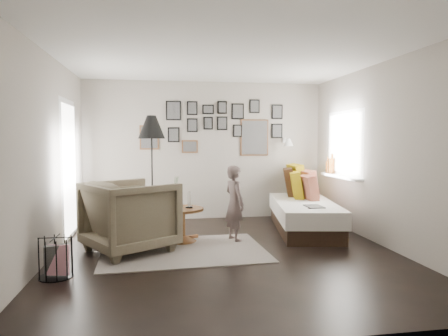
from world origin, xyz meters
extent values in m
plane|color=black|center=(0.00, 0.00, 0.00)|extent=(4.80, 4.80, 0.00)
plane|color=#A1998D|center=(0.00, 2.40, 1.30)|extent=(4.50, 0.00, 4.50)
plane|color=#A1998D|center=(0.00, -2.40, 1.30)|extent=(4.50, 0.00, 4.50)
plane|color=#A1998D|center=(-2.25, 0.00, 1.30)|extent=(0.00, 4.80, 4.80)
plane|color=#A1998D|center=(2.25, 0.00, 1.30)|extent=(0.00, 4.80, 4.80)
plane|color=white|center=(0.00, 0.00, 2.60)|extent=(4.80, 4.80, 0.00)
plane|color=white|center=(-2.23, 1.20, 1.05)|extent=(0.00, 2.14, 2.14)
plane|color=white|center=(-2.23, 1.20, 1.05)|extent=(0.00, 1.88, 1.88)
plane|color=white|center=(-2.23, 1.20, 1.05)|extent=(0.00, 1.93, 1.93)
plane|color=white|center=(2.23, 1.20, 1.45)|extent=(0.00, 1.30, 1.30)
plane|color=white|center=(2.23, 1.20, 1.45)|extent=(0.00, 1.14, 1.14)
cube|color=white|center=(2.17, 1.20, 0.88)|extent=(0.15, 1.32, 0.04)
cylinder|color=#8C4C14|center=(2.17, 1.55, 1.04)|extent=(0.10, 0.10, 0.28)
cylinder|color=#8C4C14|center=(2.17, 1.72, 1.01)|extent=(0.08, 0.08, 0.22)
cube|color=brown|center=(-1.05, 2.38, 1.55)|extent=(0.35, 0.03, 0.45)
cube|color=black|center=(-1.05, 2.37, 1.55)|extent=(0.30, 0.01, 0.40)
cube|color=black|center=(-0.60, 2.38, 2.05)|extent=(0.28, 0.03, 0.36)
cube|color=black|center=(-0.60, 2.37, 2.05)|extent=(0.23, 0.01, 0.31)
cube|color=black|center=(-0.60, 2.38, 1.60)|extent=(0.22, 0.03, 0.28)
cube|color=black|center=(-0.60, 2.37, 1.60)|extent=(0.17, 0.01, 0.23)
cube|color=black|center=(-0.25, 2.38, 2.10)|extent=(0.20, 0.03, 0.26)
cube|color=black|center=(-0.25, 2.37, 2.10)|extent=(0.15, 0.01, 0.21)
cube|color=black|center=(-0.25, 2.38, 1.78)|extent=(0.20, 0.03, 0.26)
cube|color=black|center=(-0.25, 2.37, 1.78)|extent=(0.15, 0.01, 0.21)
cube|color=black|center=(0.05, 2.38, 2.08)|extent=(0.22, 0.03, 0.18)
cube|color=black|center=(0.05, 2.37, 2.08)|extent=(0.17, 0.01, 0.13)
cube|color=black|center=(0.05, 2.38, 1.82)|extent=(0.18, 0.03, 0.24)
cube|color=black|center=(0.05, 2.37, 1.82)|extent=(0.13, 0.01, 0.19)
cube|color=black|center=(0.32, 2.38, 2.12)|extent=(0.18, 0.03, 0.24)
cube|color=black|center=(0.32, 2.37, 2.12)|extent=(0.13, 0.01, 0.19)
cube|color=black|center=(0.32, 2.38, 1.82)|extent=(0.20, 0.03, 0.26)
cube|color=black|center=(0.32, 2.37, 1.82)|extent=(0.15, 0.01, 0.21)
cube|color=black|center=(0.62, 2.38, 2.05)|extent=(0.24, 0.03, 0.30)
cube|color=black|center=(0.62, 2.37, 2.05)|extent=(0.19, 0.01, 0.25)
cube|color=black|center=(0.62, 2.38, 1.68)|extent=(0.18, 0.03, 0.24)
cube|color=black|center=(0.62, 2.37, 1.68)|extent=(0.13, 0.01, 0.19)
cube|color=brown|center=(0.95, 2.38, 1.55)|extent=(0.55, 0.03, 0.70)
cube|color=black|center=(0.95, 2.37, 1.55)|extent=(0.50, 0.01, 0.65)
cube|color=black|center=(0.95, 2.38, 2.15)|extent=(0.20, 0.03, 0.26)
cube|color=black|center=(0.95, 2.37, 2.15)|extent=(0.15, 0.01, 0.21)
cube|color=black|center=(1.40, 2.38, 2.05)|extent=(0.22, 0.03, 0.28)
cube|color=black|center=(1.40, 2.37, 2.05)|extent=(0.17, 0.01, 0.23)
cube|color=black|center=(1.40, 2.38, 1.68)|extent=(0.22, 0.03, 0.28)
cube|color=black|center=(1.40, 2.37, 1.68)|extent=(0.17, 0.01, 0.23)
cube|color=brown|center=(-0.30, 2.38, 1.38)|extent=(0.30, 0.03, 0.24)
cube|color=black|center=(-0.30, 2.37, 1.38)|extent=(0.25, 0.01, 0.19)
cube|color=white|center=(1.55, 2.37, 1.50)|extent=(0.06, 0.04, 0.10)
cylinder|color=white|center=(1.55, 2.25, 1.52)|extent=(0.02, 0.24, 0.02)
cone|color=white|center=(1.55, 2.12, 1.46)|extent=(0.18, 0.18, 0.14)
cube|color=silver|center=(-0.55, 0.17, 0.01)|extent=(2.24, 1.62, 0.01)
cone|color=brown|center=(-0.55, 0.67, 0.05)|extent=(0.48, 0.48, 0.09)
cylinder|color=brown|center=(-0.55, 0.67, 0.26)|extent=(0.10, 0.10, 0.37)
cylinder|color=brown|center=(-0.55, 0.67, 0.49)|extent=(0.65, 0.65, 0.04)
ellipsoid|color=black|center=(-0.63, 0.69, 0.61)|extent=(0.18, 0.18, 0.20)
cylinder|color=black|center=(-0.63, 0.69, 0.73)|extent=(0.06, 0.06, 0.04)
cylinder|color=black|center=(-0.44, 0.67, 0.52)|extent=(0.11, 0.11, 0.02)
cube|color=black|center=(1.49, 1.10, 0.12)|extent=(1.20, 2.17, 0.24)
cube|color=white|center=(1.49, 1.10, 0.36)|extent=(1.27, 2.24, 0.26)
cube|color=#997908|center=(1.52, 1.94, 0.76)|extent=(0.27, 0.61, 0.60)
cube|color=black|center=(1.36, 1.83, 0.73)|extent=(0.38, 0.59, 0.54)
cube|color=maroon|center=(1.65, 1.66, 0.72)|extent=(0.31, 0.55, 0.52)
cube|color=#997908|center=(1.43, 1.51, 0.71)|extent=(0.34, 0.54, 0.50)
cube|color=maroon|center=(1.60, 1.31, 0.68)|extent=(0.24, 0.46, 0.45)
cube|color=black|center=(1.44, 0.55, 0.50)|extent=(0.24, 0.33, 0.02)
imported|color=brown|center=(-1.26, 0.29, 0.48)|extent=(1.45, 1.44, 0.96)
cube|color=white|center=(-1.23, 0.34, 0.48)|extent=(0.60, 0.61, 0.20)
cylinder|color=black|center=(-0.99, 1.60, 0.02)|extent=(0.30, 0.30, 0.03)
cylinder|color=black|center=(-0.99, 1.60, 0.85)|extent=(0.03, 0.03, 1.70)
cone|color=black|center=(-0.99, 1.60, 1.72)|extent=(0.45, 0.45, 0.38)
cube|color=black|center=(-2.00, -0.63, 0.20)|extent=(0.26, 0.17, 0.33)
cube|color=white|center=(-1.97, -0.66, 0.20)|extent=(0.25, 0.13, 0.33)
ellipsoid|color=black|center=(1.31, 0.40, 0.19)|extent=(0.33, 0.33, 0.38)
cylinder|color=black|center=(1.31, 0.40, 0.43)|extent=(0.05, 0.05, 0.12)
ellipsoid|color=black|center=(1.66, 0.28, 0.17)|extent=(0.29, 0.29, 0.33)
cylinder|color=black|center=(1.66, 0.28, 0.39)|extent=(0.05, 0.05, 0.12)
imported|color=brown|center=(0.23, 0.62, 0.56)|extent=(0.39, 0.48, 1.13)
camera|label=1|loc=(-0.87, -5.15, 1.50)|focal=32.00mm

